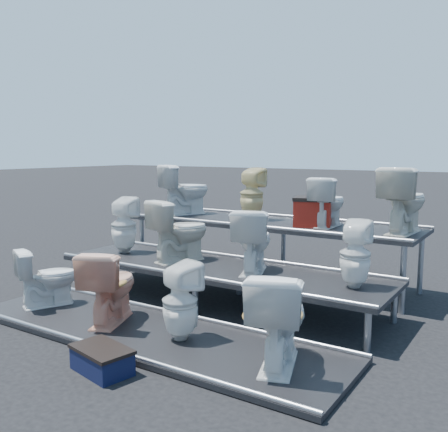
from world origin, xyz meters
The scene contains 18 objects.
ground centered at (0.00, 0.00, 0.00)m, with size 80.00×80.00×0.00m, color black.
tier_front centered at (0.00, -1.30, 0.03)m, with size 4.20×1.20×0.06m, color black.
tier_mid centered at (0.00, 0.00, 0.23)m, with size 4.20×1.20×0.46m, color black.
tier_back centered at (0.00, 1.30, 0.43)m, with size 4.20×1.20×0.86m, color black.
toilet_0 centered at (-1.54, -1.30, 0.40)m, with size 0.38×0.66×0.68m, color white.
toilet_1 centered at (-0.51, -1.30, 0.45)m, with size 0.44×0.77×0.79m, color #E29D7E.
toilet_2 centered at (0.42, -1.30, 0.44)m, with size 0.34×0.35×0.76m, color white.
toilet_3 centered at (1.46, -1.30, 0.48)m, with size 0.46×0.82×0.83m, color white.
toilet_4 centered at (-1.56, 0.00, 0.84)m, with size 0.35×0.35×0.77m, color white.
toilet_5 centered at (-0.59, 0.00, 0.85)m, with size 0.44×0.77×0.79m, color beige.
toilet_6 centered at (0.48, 0.00, 0.83)m, with size 0.42×0.73×0.75m, color white.
toilet_7 centered at (1.68, 0.00, 0.81)m, with size 0.32×0.32×0.70m, color white.
toilet_8 centered at (-1.49, 1.30, 1.25)m, with size 0.44×0.76×0.78m, color white.
toilet_9 centered at (-0.28, 1.30, 1.24)m, with size 0.34×0.35×0.76m, color #D4C588.
toilet_10 centered at (0.88, 1.30, 1.19)m, with size 0.37×0.65×0.66m, color white.
toilet_11 centered at (1.84, 1.30, 1.26)m, with size 0.45×0.79×0.81m, color beige.
red_crate centered at (0.71, 1.21, 1.03)m, with size 0.47×0.38×0.34m, color maroon.
step_stool centered at (0.22, -2.12, 0.09)m, with size 0.53×0.32×0.19m, color black.
Camera 1 is at (3.27, -4.94, 1.88)m, focal length 40.00 mm.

